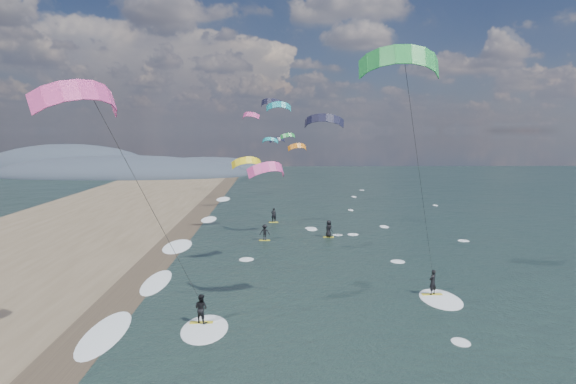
{
  "coord_description": "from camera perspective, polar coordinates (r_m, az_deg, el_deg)",
  "views": [
    {
      "loc": [
        -1.84,
        -19.25,
        10.98
      ],
      "look_at": [
        -1.0,
        12.0,
        7.0
      ],
      "focal_mm": 30.0,
      "sensor_mm": 36.0,
      "label": 1
    }
  ],
  "objects": [
    {
      "name": "shoreline_surf",
      "position": [
        36.83,
        -15.81,
        -10.37
      ],
      "size": [
        2.4,
        79.4,
        0.11
      ],
      "color": "white",
      "rests_on": "ground"
    },
    {
      "name": "far_kitesurfers",
      "position": [
        50.95,
        0.2,
        -4.19
      ],
      "size": [
        7.72,
        10.26,
        1.8
      ],
      "color": "gold",
      "rests_on": "ground"
    },
    {
      "name": "wet_sand_strip",
      "position": [
        32.85,
        -19.97,
        -12.72
      ],
      "size": [
        3.0,
        240.0,
        0.0
      ],
      "primitive_type": "cube",
      "color": "#382D23",
      "rests_on": "ground"
    },
    {
      "name": "kitesurfer_near_a",
      "position": [
        27.07,
        14.49,
        9.11
      ],
      "size": [
        7.74,
        8.42,
        15.82
      ],
      "color": "gold",
      "rests_on": "ground"
    },
    {
      "name": "kitesurfer_near_b",
      "position": [
        23.34,
        -18.01,
        1.61
      ],
      "size": [
        6.92,
        9.24,
        13.71
      ],
      "color": "gold",
      "rests_on": "ground"
    },
    {
      "name": "coastal_hills",
      "position": [
        134.63,
        -20.18,
        2.14
      ],
      "size": [
        80.0,
        41.0,
        15.0
      ],
      "color": "#3D4756",
      "rests_on": "ground"
    },
    {
      "name": "bg_kite_field",
      "position": [
        74.0,
        -1.2,
        7.21
      ],
      "size": [
        12.91,
        72.21,
        8.81
      ],
      "color": "#D83F8C",
      "rests_on": "ground"
    }
  ]
}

